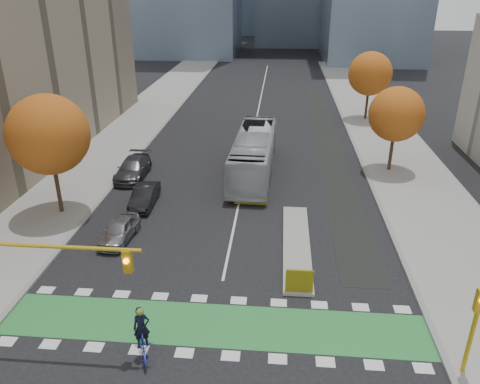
% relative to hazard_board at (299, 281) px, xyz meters
% --- Properties ---
extents(ground, '(300.00, 300.00, 0.00)m').
position_rel_hazard_board_xyz_m(ground, '(-4.00, -4.20, -0.80)').
color(ground, black).
rests_on(ground, ground).
extents(sidewalk_west, '(7.00, 120.00, 0.15)m').
position_rel_hazard_board_xyz_m(sidewalk_west, '(-17.50, 15.80, -0.73)').
color(sidewalk_west, gray).
rests_on(sidewalk_west, ground).
extents(sidewalk_east, '(7.00, 120.00, 0.15)m').
position_rel_hazard_board_xyz_m(sidewalk_east, '(9.50, 15.80, -0.73)').
color(sidewalk_east, gray).
rests_on(sidewalk_east, ground).
extents(curb_west, '(0.30, 120.00, 0.16)m').
position_rel_hazard_board_xyz_m(curb_west, '(-14.00, 15.80, -0.73)').
color(curb_west, gray).
rests_on(curb_west, ground).
extents(curb_east, '(0.30, 120.00, 0.16)m').
position_rel_hazard_board_xyz_m(curb_east, '(6.00, 15.80, -0.73)').
color(curb_east, gray).
rests_on(curb_east, ground).
extents(bike_crossing, '(20.00, 3.00, 0.01)m').
position_rel_hazard_board_xyz_m(bike_crossing, '(-4.00, -2.70, -0.79)').
color(bike_crossing, '#2A8139').
rests_on(bike_crossing, ground).
extents(centre_line, '(0.15, 70.00, 0.01)m').
position_rel_hazard_board_xyz_m(centre_line, '(-4.00, 35.80, -0.80)').
color(centre_line, silver).
rests_on(centre_line, ground).
extents(bike_lane_paint, '(2.50, 50.00, 0.01)m').
position_rel_hazard_board_xyz_m(bike_lane_paint, '(3.50, 25.80, -0.80)').
color(bike_lane_paint, black).
rests_on(bike_lane_paint, ground).
extents(median_island, '(1.60, 10.00, 0.16)m').
position_rel_hazard_board_xyz_m(median_island, '(0.00, 4.80, -0.72)').
color(median_island, gray).
rests_on(median_island, ground).
extents(hazard_board, '(1.40, 0.12, 1.30)m').
position_rel_hazard_board_xyz_m(hazard_board, '(0.00, 0.00, 0.00)').
color(hazard_board, yellow).
rests_on(hazard_board, median_island).
extents(tree_west, '(5.20, 5.20, 8.22)m').
position_rel_hazard_board_xyz_m(tree_west, '(-16.00, 7.80, 4.82)').
color(tree_west, '#332114').
rests_on(tree_west, ground).
extents(tree_east_near, '(4.40, 4.40, 7.08)m').
position_rel_hazard_board_xyz_m(tree_east_near, '(8.00, 17.80, 4.06)').
color(tree_east_near, '#332114').
rests_on(tree_east_near, ground).
extents(tree_east_far, '(4.80, 4.80, 7.65)m').
position_rel_hazard_board_xyz_m(tree_east_far, '(8.50, 33.80, 4.44)').
color(tree_east_far, '#332114').
rests_on(tree_east_far, ground).
extents(traffic_signal_west, '(8.53, 0.56, 5.20)m').
position_rel_hazard_board_xyz_m(traffic_signal_west, '(-11.93, -4.71, 3.23)').
color(traffic_signal_west, '#BF9914').
rests_on(traffic_signal_west, ground).
extents(traffic_signal_east, '(0.35, 0.43, 4.10)m').
position_rel_hazard_board_xyz_m(traffic_signal_east, '(6.50, -4.71, 1.93)').
color(traffic_signal_east, '#BF9914').
rests_on(traffic_signal_east, ground).
extents(cyclist, '(1.46, 2.25, 2.45)m').
position_rel_hazard_board_xyz_m(cyclist, '(-6.67, -4.87, 0.02)').
color(cyclist, '#222C9F').
rests_on(cyclist, ground).
extents(bus, '(3.38, 12.77, 3.53)m').
position_rel_hazard_board_xyz_m(bus, '(-3.30, 16.09, 0.97)').
color(bus, '#B4B9BC').
rests_on(bus, ground).
extents(parked_car_a, '(1.89, 4.06, 1.35)m').
position_rel_hazard_board_xyz_m(parked_car_a, '(-10.84, 4.58, -0.13)').
color(parked_car_a, gray).
rests_on(parked_car_a, ground).
extents(parked_car_b, '(1.56, 4.19, 1.37)m').
position_rel_hazard_board_xyz_m(parked_car_b, '(-10.65, 9.58, -0.12)').
color(parked_car_b, black).
rests_on(parked_car_b, ground).
extents(parked_car_c, '(2.25, 5.32, 1.53)m').
position_rel_hazard_board_xyz_m(parked_car_c, '(-13.00, 14.58, -0.03)').
color(parked_car_c, '#48484D').
rests_on(parked_car_c, ground).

